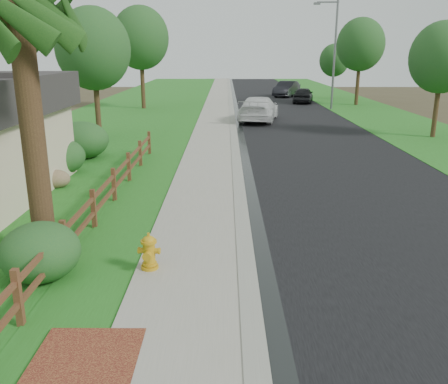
{
  "coord_description": "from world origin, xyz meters",
  "views": [
    {
      "loc": [
        -0.06,
        -6.81,
        4.58
      ],
      "look_at": [
        -0.1,
        4.76,
        1.16
      ],
      "focal_mm": 38.0,
      "sensor_mm": 36.0,
      "label": 1
    }
  ],
  "objects_px": {
    "white_suv": "(259,109)",
    "streetlight": "(333,49)",
    "ranch_fence": "(104,194)",
    "dark_car_mid": "(303,95)",
    "fire_hydrant": "(149,252)",
    "palm_tree": "(18,4)"
  },
  "relations": [
    {
      "from": "white_suv",
      "to": "dark_car_mid",
      "type": "distance_m",
      "value": 13.32
    },
    {
      "from": "ranch_fence",
      "to": "dark_car_mid",
      "type": "distance_m",
      "value": 33.78
    },
    {
      "from": "streetlight",
      "to": "ranch_fence",
      "type": "bearing_deg",
      "value": -114.59
    },
    {
      "from": "white_suv",
      "to": "streetlight",
      "type": "relative_size",
      "value": 0.67
    },
    {
      "from": "white_suv",
      "to": "dark_car_mid",
      "type": "height_order",
      "value": "white_suv"
    },
    {
      "from": "fire_hydrant",
      "to": "white_suv",
      "type": "bearing_deg",
      "value": 80.59
    },
    {
      "from": "palm_tree",
      "to": "fire_hydrant",
      "type": "distance_m",
      "value": 5.76
    },
    {
      "from": "fire_hydrant",
      "to": "streetlight",
      "type": "height_order",
      "value": "streetlight"
    },
    {
      "from": "ranch_fence",
      "to": "palm_tree",
      "type": "distance_m",
      "value": 5.74
    },
    {
      "from": "fire_hydrant",
      "to": "white_suv",
      "type": "relative_size",
      "value": 0.14
    },
    {
      "from": "palm_tree",
      "to": "dark_car_mid",
      "type": "distance_m",
      "value": 37.06
    },
    {
      "from": "fire_hydrant",
      "to": "streetlight",
      "type": "distance_m",
      "value": 32.37
    },
    {
      "from": "palm_tree",
      "to": "streetlight",
      "type": "bearing_deg",
      "value": 66.43
    },
    {
      "from": "ranch_fence",
      "to": "white_suv",
      "type": "height_order",
      "value": "white_suv"
    },
    {
      "from": "palm_tree",
      "to": "white_suv",
      "type": "relative_size",
      "value": 1.15
    },
    {
      "from": "ranch_fence",
      "to": "palm_tree",
      "type": "relative_size",
      "value": 2.56
    },
    {
      "from": "fire_hydrant",
      "to": "dark_car_mid",
      "type": "distance_m",
      "value": 36.97
    },
    {
      "from": "fire_hydrant",
      "to": "streetlight",
      "type": "relative_size",
      "value": 0.1
    },
    {
      "from": "fire_hydrant",
      "to": "dark_car_mid",
      "type": "height_order",
      "value": "dark_car_mid"
    },
    {
      "from": "ranch_fence",
      "to": "dark_car_mid",
      "type": "height_order",
      "value": "dark_car_mid"
    },
    {
      "from": "ranch_fence",
      "to": "palm_tree",
      "type": "xyz_separation_m",
      "value": [
        -0.7,
        -2.9,
        4.91
      ]
    },
    {
      "from": "dark_car_mid",
      "to": "ranch_fence",
      "type": "bearing_deg",
      "value": 83.86
    }
  ]
}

